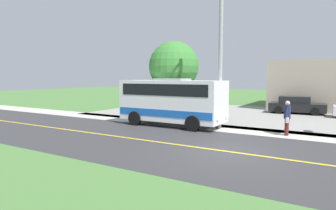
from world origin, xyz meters
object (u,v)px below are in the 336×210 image
pedestrian_with_bags (287,117)px  tree_curbside (174,67)px  street_light_pole (220,46)px  shuttle_bus_front (172,100)px  parked_car_near (296,105)px

pedestrian_with_bags → tree_curbside: 9.16m
tree_curbside → street_light_pole: bearing=61.0°
pedestrian_with_bags → street_light_pole: size_ratio=0.20×
street_light_pole → pedestrian_with_bags: bearing=89.9°
pedestrian_with_bags → tree_curbside: size_ratio=0.32×
shuttle_bus_front → street_light_pole: bearing=97.4°
street_light_pole → parked_car_near: (-10.24, 2.95, -4.20)m
shuttle_bus_front → street_light_pole: size_ratio=0.75×
pedestrian_with_bags → street_light_pole: bearing=-90.1°
tree_curbside → shuttle_bus_front: bearing=28.1°
parked_car_near → tree_curbside: tree_curbside is taller
pedestrian_with_bags → street_light_pole: 5.44m
parked_car_near → tree_curbside: 11.20m
shuttle_bus_front → tree_curbside: 3.95m
shuttle_bus_front → street_light_pole: street_light_pole is taller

